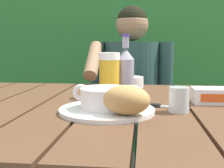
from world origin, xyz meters
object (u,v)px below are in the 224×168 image
person_eating (131,89)px  beer_glass (109,75)px  chair_near_diner (132,117)px  table_knife (160,106)px  water_glass_small (179,100)px  soup_bowl (107,97)px  bread_roll (126,100)px  butter_tub (211,96)px  beer_bottle (125,71)px  diner_bowl (128,82)px  serving_plate (107,110)px

person_eating → beer_glass: (-0.05, -0.60, 0.14)m
chair_near_diner → table_knife: (0.12, -0.96, 0.28)m
chair_near_diner → person_eating: 0.29m
chair_near_diner → water_glass_small: (0.17, -1.02, 0.31)m
table_knife → soup_bowl: bearing=-152.1°
bread_roll → table_knife: bread_roll is taller
chair_near_diner → water_glass_small: bearing=-80.3°
chair_near_diner → butter_tub: chair_near_diner is taller
beer_bottle → soup_bowl: bearing=-97.4°
beer_bottle → butter_tub: beer_bottle is taller
beer_glass → diner_bowl: (0.06, 0.27, -0.06)m
beer_bottle → butter_tub: size_ratio=1.95×
diner_bowl → bread_roll: bearing=-87.5°
serving_plate → soup_bowl: soup_bowl is taller
beer_glass → diner_bowl: 0.28m
serving_plate → water_glass_small: size_ratio=3.77×
beer_bottle → table_knife: (0.12, -0.20, -0.09)m
soup_bowl → bread_roll: 0.09m
person_eating → water_glass_small: 0.85m
soup_bowl → serving_plate: bearing=-138.4°
soup_bowl → butter_tub: size_ratio=1.67×
bread_roll → diner_bowl: 0.58m
person_eating → bread_roll: person_eating is taller
table_knife → chair_near_diner: bearing=97.3°
beer_glass → beer_bottle: (0.06, 0.04, 0.01)m
butter_tub → water_glass_small: bearing=-130.7°
soup_bowl → water_glass_small: 0.21m
beer_glass → butter_tub: size_ratio=1.38×
serving_plate → beer_bottle: beer_bottle is taller
soup_bowl → beer_bottle: size_ratio=0.86×
chair_near_diner → diner_bowl: chair_near_diner is taller
table_knife → beer_bottle: bearing=122.0°
butter_tub → diner_bowl: 0.45m
bread_roll → butter_tub: bearing=41.2°
bread_roll → beer_glass: 0.33m
serving_plate → diner_bowl: (0.04, 0.51, 0.02)m
table_knife → diner_bowl: diner_bowl is taller
bread_roll → butter_tub: 0.36m
chair_near_diner → table_knife: bearing=-82.7°
person_eating → chair_near_diner: bearing=89.1°
chair_near_diner → beer_bottle: (0.00, -0.76, 0.37)m
bread_roll → diner_bowl: (-0.03, 0.58, -0.03)m
person_eating → beer_glass: 0.62m
water_glass_small → butter_tub: water_glass_small is taller
bread_roll → beer_glass: size_ratio=0.86×
person_eating → water_glass_small: person_eating is taller
chair_near_diner → person_eating: (-0.00, -0.20, 0.22)m
serving_plate → soup_bowl: bearing=41.6°
table_knife → butter_tub: bearing=25.6°
serving_plate → table_knife: serving_plate is taller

